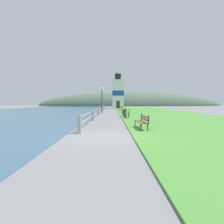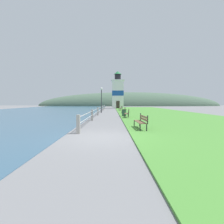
{
  "view_description": "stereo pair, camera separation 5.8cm",
  "coord_description": "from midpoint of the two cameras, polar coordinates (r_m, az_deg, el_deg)",
  "views": [
    {
      "loc": [
        0.43,
        -8.23,
        1.68
      ],
      "look_at": [
        0.48,
        16.06,
        0.3
      ],
      "focal_mm": 28.0,
      "sensor_mm": 36.0,
      "label": 1
    },
    {
      "loc": [
        0.48,
        -8.23,
        1.68
      ],
      "look_at": [
        0.48,
        16.06,
        0.3
      ],
      "focal_mm": 28.0,
      "sensor_mm": 36.0,
      "label": 2
    }
  ],
  "objects": [
    {
      "name": "ground_plane",
      "position": [
        8.41,
        -3.27,
        -8.28
      ],
      "size": [
        160.0,
        160.0,
        0.0
      ],
      "primitive_type": "plane",
      "color": "slate"
    },
    {
      "name": "grass_verge",
      "position": [
        28.52,
        13.99,
        -0.16
      ],
      "size": [
        12.0,
        58.13,
        0.06
      ],
      "color": "#4C8E38",
      "rests_on": "ground_plane"
    },
    {
      "name": "water_strip",
      "position": [
        31.16,
        -27.59,
        -0.19
      ],
      "size": [
        24.0,
        93.02,
        0.01
      ],
      "color": "#385B75",
      "rests_on": "ground_plane"
    },
    {
      "name": "seawall_railing",
      "position": [
        25.28,
        -4.14,
        0.8
      ],
      "size": [
        0.18,
        32.12,
        1.01
      ],
      "color": "#A8A399",
      "rests_on": "ground_plane"
    },
    {
      "name": "park_bench_near",
      "position": [
        10.89,
        9.58,
        -2.8
      ],
      "size": [
        0.56,
        2.01,
        0.94
      ],
      "rotation": [
        0.0,
        0.0,
        3.18
      ],
      "color": "brown",
      "rests_on": "ground_plane"
    },
    {
      "name": "park_bench_midway",
      "position": [
        18.48,
        5.01,
        -0.31
      ],
      "size": [
        0.67,
        1.65,
        0.94
      ],
      "rotation": [
        0.0,
        0.0,
        3.02
      ],
      "color": "brown",
      "rests_on": "ground_plane"
    },
    {
      "name": "park_bench_far",
      "position": [
        25.89,
        3.89,
        0.71
      ],
      "size": [
        0.67,
        1.69,
        0.94
      ],
      "rotation": [
        0.0,
        0.0,
        3.02
      ],
      "color": "brown",
      "rests_on": "ground_plane"
    },
    {
      "name": "park_bench_by_lighthouse",
      "position": [
        33.83,
        2.82,
        1.32
      ],
      "size": [
        0.61,
        1.81,
        0.94
      ],
      "rotation": [
        0.0,
        0.0,
        3.22
      ],
      "color": "brown",
      "rests_on": "ground_plane"
    },
    {
      "name": "lighthouse",
      "position": [
        47.26,
        1.78,
        6.43
      ],
      "size": [
        3.43,
        3.43,
        9.97
      ],
      "color": "white",
      "rests_on": "ground_plane"
    },
    {
      "name": "trash_bin",
      "position": [
        20.31,
        3.93,
        -0.3
      ],
      "size": [
        0.54,
        0.54,
        0.84
      ],
      "color": "#2D5138",
      "rests_on": "ground_plane"
    },
    {
      "name": "lamp_post",
      "position": [
        27.39,
        -3.54,
        5.46
      ],
      "size": [
        0.36,
        0.36,
        3.96
      ],
      "color": "#333338",
      "rests_on": "ground_plane"
    },
    {
      "name": "distant_hillside",
      "position": [
        77.37,
        5.46,
        2.0
      ],
      "size": [
        80.0,
        16.0,
        12.0
      ],
      "color": "#4C6651",
      "rests_on": "ground_plane"
    }
  ]
}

